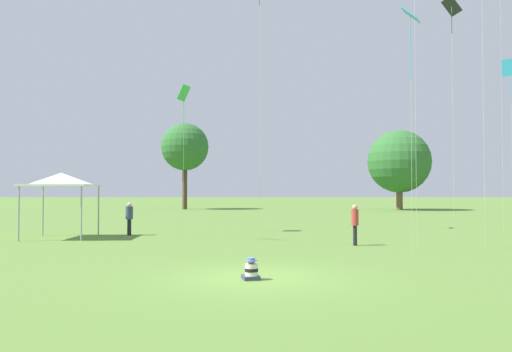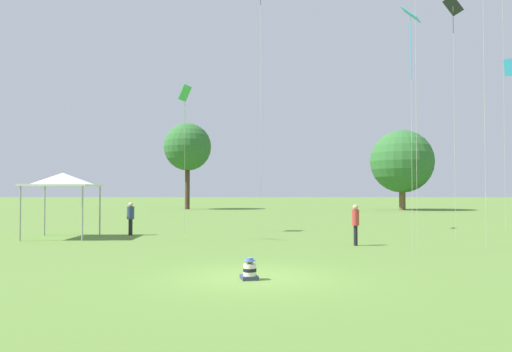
% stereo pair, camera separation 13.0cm
% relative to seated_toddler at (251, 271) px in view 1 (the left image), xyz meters
% --- Properties ---
extents(ground_plane, '(300.00, 300.00, 0.00)m').
position_rel_seated_toddler_xyz_m(ground_plane, '(0.10, 0.35, -0.22)').
color(ground_plane, '#567A33').
extents(seated_toddler, '(0.49, 0.56, 0.55)m').
position_rel_seated_toddler_xyz_m(seated_toddler, '(0.00, 0.00, 0.00)').
color(seated_toddler, '#383D56').
rests_on(seated_toddler, ground).
extents(person_standing_0, '(0.31, 0.31, 1.64)m').
position_rel_seated_toddler_xyz_m(person_standing_0, '(4.01, 7.65, 0.77)').
color(person_standing_0, black).
rests_on(person_standing_0, ground).
extents(person_standing_1, '(0.45, 0.45, 1.61)m').
position_rel_seated_toddler_xyz_m(person_standing_1, '(-6.20, 12.09, 0.74)').
color(person_standing_1, black).
rests_on(person_standing_1, ground).
extents(canopy_tent, '(3.11, 3.11, 3.01)m').
position_rel_seated_toddler_xyz_m(canopy_tent, '(-8.97, 10.59, 2.47)').
color(canopy_tent, white).
rests_on(canopy_tent, ground).
extents(kite_2, '(0.72, 0.96, 11.09)m').
position_rel_seated_toddler_xyz_m(kite_2, '(9.11, 10.62, 10.10)').
color(kite_2, '#1E2328').
rests_on(kite_2, ground).
extents(kite_3, '(0.63, 0.93, 7.71)m').
position_rel_seated_toddler_xyz_m(kite_3, '(-3.79, 13.66, 6.85)').
color(kite_3, green).
rests_on(kite_3, ground).
extents(kite_4, '(0.84, 0.91, 8.62)m').
position_rel_seated_toddler_xyz_m(kite_4, '(5.50, 5.04, 7.72)').
color(kite_4, '#339EDB').
rests_on(kite_4, ground).
extents(kite_7, '(1.04, 0.95, 10.52)m').
position_rel_seated_toddler_xyz_m(kite_7, '(16.10, 19.12, 9.50)').
color(kite_7, '#339EDB').
rests_on(kite_7, ground).
extents(distant_tree_0, '(5.56, 5.56, 10.11)m').
position_rel_seated_toddler_xyz_m(distant_tree_0, '(-8.62, 45.98, 7.06)').
color(distant_tree_0, '#473323').
rests_on(distant_tree_0, ground).
extents(distant_tree_1, '(7.06, 7.06, 9.00)m').
position_rel_seated_toddler_xyz_m(distant_tree_1, '(15.91, 43.91, 5.24)').
color(distant_tree_1, brown).
rests_on(distant_tree_1, ground).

